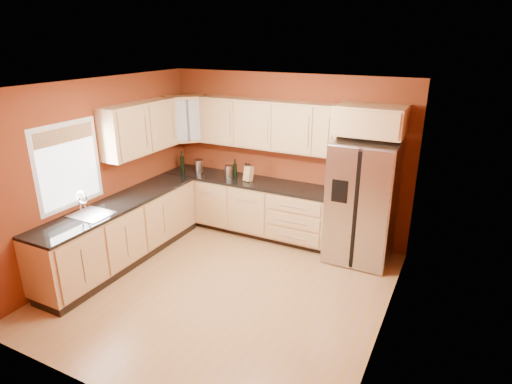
% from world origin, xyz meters
% --- Properties ---
extents(floor, '(4.00, 4.00, 0.00)m').
position_xyz_m(floor, '(0.00, 0.00, 0.00)').
color(floor, '#A0793E').
rests_on(floor, ground).
extents(ceiling, '(4.00, 4.00, 0.00)m').
position_xyz_m(ceiling, '(0.00, 0.00, 2.60)').
color(ceiling, silver).
rests_on(ceiling, wall_back).
extents(wall_back, '(4.00, 0.04, 2.60)m').
position_xyz_m(wall_back, '(0.00, 2.00, 1.30)').
color(wall_back, maroon).
rests_on(wall_back, floor).
extents(wall_front, '(4.00, 0.04, 2.60)m').
position_xyz_m(wall_front, '(0.00, -2.00, 1.30)').
color(wall_front, maroon).
rests_on(wall_front, floor).
extents(wall_left, '(0.04, 4.00, 2.60)m').
position_xyz_m(wall_left, '(-2.00, 0.00, 1.30)').
color(wall_left, maroon).
rests_on(wall_left, floor).
extents(wall_right, '(0.04, 4.00, 2.60)m').
position_xyz_m(wall_right, '(2.00, 0.00, 1.30)').
color(wall_right, maroon).
rests_on(wall_right, floor).
extents(base_cabinets_back, '(2.90, 0.60, 0.88)m').
position_xyz_m(base_cabinets_back, '(-0.55, 1.70, 0.44)').
color(base_cabinets_back, tan).
rests_on(base_cabinets_back, floor).
extents(base_cabinets_left, '(0.60, 2.80, 0.88)m').
position_xyz_m(base_cabinets_left, '(-1.70, 0.00, 0.44)').
color(base_cabinets_left, tan).
rests_on(base_cabinets_left, floor).
extents(countertop_back, '(2.90, 0.62, 0.04)m').
position_xyz_m(countertop_back, '(-0.55, 1.69, 0.90)').
color(countertop_back, black).
rests_on(countertop_back, base_cabinets_back).
extents(countertop_left, '(0.62, 2.80, 0.04)m').
position_xyz_m(countertop_left, '(-1.69, 0.00, 0.90)').
color(countertop_left, black).
rests_on(countertop_left, base_cabinets_left).
extents(upper_cabinets_back, '(2.30, 0.33, 0.75)m').
position_xyz_m(upper_cabinets_back, '(-0.25, 1.83, 1.83)').
color(upper_cabinets_back, tan).
rests_on(upper_cabinets_back, wall_back).
extents(upper_cabinets_left, '(0.33, 1.35, 0.75)m').
position_xyz_m(upper_cabinets_left, '(-1.83, 0.72, 1.83)').
color(upper_cabinets_left, tan).
rests_on(upper_cabinets_left, wall_left).
extents(corner_upper_cabinet, '(0.67, 0.67, 0.75)m').
position_xyz_m(corner_upper_cabinet, '(-1.67, 1.67, 1.83)').
color(corner_upper_cabinet, tan).
rests_on(corner_upper_cabinet, wall_back).
extents(over_fridge_cabinet, '(0.92, 0.60, 0.40)m').
position_xyz_m(over_fridge_cabinet, '(1.35, 1.70, 2.05)').
color(over_fridge_cabinet, tan).
rests_on(over_fridge_cabinet, wall_back).
extents(refrigerator, '(0.90, 0.75, 1.78)m').
position_xyz_m(refrigerator, '(1.35, 1.62, 0.89)').
color(refrigerator, '#BBBBC0').
rests_on(refrigerator, floor).
extents(window, '(0.03, 0.90, 1.00)m').
position_xyz_m(window, '(-1.98, -0.50, 1.55)').
color(window, white).
rests_on(window, wall_left).
extents(sink_faucet, '(0.50, 0.42, 0.30)m').
position_xyz_m(sink_faucet, '(-1.69, -0.50, 1.07)').
color(sink_faucet, white).
rests_on(sink_faucet, countertop_left).
extents(canister_left, '(0.16, 0.16, 0.22)m').
position_xyz_m(canister_left, '(-1.47, 1.69, 1.03)').
color(canister_left, '#BBBBC0').
rests_on(canister_left, countertop_back).
extents(canister_right, '(0.17, 0.17, 0.21)m').
position_xyz_m(canister_right, '(-0.85, 1.65, 1.03)').
color(canister_right, '#BBBBC0').
rests_on(canister_right, countertop_back).
extents(wine_bottle_a, '(0.09, 0.09, 0.35)m').
position_xyz_m(wine_bottle_a, '(-1.77, 1.62, 1.09)').
color(wine_bottle_a, black).
rests_on(wine_bottle_a, countertop_back).
extents(wine_bottle_b, '(0.09, 0.09, 0.31)m').
position_xyz_m(wine_bottle_b, '(-0.78, 1.71, 1.08)').
color(wine_bottle_b, black).
rests_on(wine_bottle_b, countertop_back).
extents(knife_block, '(0.14, 0.13, 0.24)m').
position_xyz_m(knife_block, '(-0.50, 1.66, 1.04)').
color(knife_block, tan).
rests_on(knife_block, countertop_back).
extents(soap_dispenser, '(0.07, 0.07, 0.18)m').
position_xyz_m(soap_dispenser, '(0.80, 1.71, 1.01)').
color(soap_dispenser, white).
rests_on(soap_dispenser, countertop_back).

